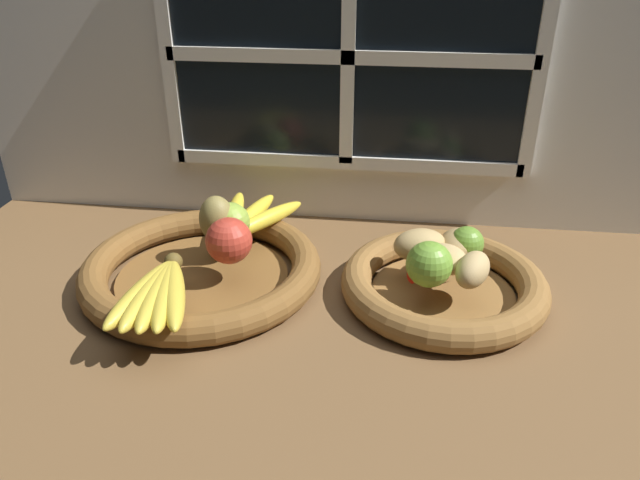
% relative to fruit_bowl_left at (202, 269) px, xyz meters
% --- Properties ---
extents(ground_plane, '(1.40, 0.90, 0.03)m').
position_rel_fruit_bowl_left_xyz_m(ground_plane, '(0.21, -0.02, -0.04)').
color(ground_plane, brown).
extents(back_wall, '(1.40, 0.05, 0.55)m').
position_rel_fruit_bowl_left_xyz_m(back_wall, '(0.21, 0.27, 0.26)').
color(back_wall, silver).
rests_on(back_wall, ground_plane).
extents(fruit_bowl_left, '(0.38, 0.38, 0.05)m').
position_rel_fruit_bowl_left_xyz_m(fruit_bowl_left, '(0.00, 0.00, 0.00)').
color(fruit_bowl_left, brown).
rests_on(fruit_bowl_left, ground_plane).
extents(fruit_bowl_right, '(0.31, 0.31, 0.05)m').
position_rel_fruit_bowl_left_xyz_m(fruit_bowl_right, '(0.38, -0.00, 0.00)').
color(fruit_bowl_right, brown).
rests_on(fruit_bowl_right, ground_plane).
extents(apple_red_right, '(0.07, 0.07, 0.07)m').
position_rel_fruit_bowl_left_xyz_m(apple_red_right, '(0.05, -0.01, 0.06)').
color(apple_red_right, '#B73828').
rests_on(apple_red_right, fruit_bowl_left).
extents(apple_green_back, '(0.07, 0.07, 0.07)m').
position_rel_fruit_bowl_left_xyz_m(apple_green_back, '(0.04, 0.06, 0.06)').
color(apple_green_back, '#8CAD3D').
rests_on(apple_green_back, fruit_bowl_left).
extents(pear_brown, '(0.08, 0.08, 0.08)m').
position_rel_fruit_bowl_left_xyz_m(pear_brown, '(0.02, 0.05, 0.07)').
color(pear_brown, olive).
rests_on(pear_brown, fruit_bowl_left).
extents(banana_bunch_front, '(0.12, 0.19, 0.03)m').
position_rel_fruit_bowl_left_xyz_m(banana_bunch_front, '(-0.02, -0.14, 0.04)').
color(banana_bunch_front, gold).
rests_on(banana_bunch_front, fruit_bowl_left).
extents(banana_bunch_back, '(0.14, 0.19, 0.03)m').
position_rel_fruit_bowl_left_xyz_m(banana_bunch_back, '(0.05, 0.12, 0.04)').
color(banana_bunch_back, yellow).
rests_on(banana_bunch_back, fruit_bowl_left).
extents(potato_back, '(0.08, 0.09, 0.04)m').
position_rel_fruit_bowl_left_xyz_m(potato_back, '(0.40, 0.05, 0.05)').
color(potato_back, '#A38451').
rests_on(potato_back, fruit_bowl_right).
extents(potato_oblong, '(0.10, 0.08, 0.05)m').
position_rel_fruit_bowl_left_xyz_m(potato_oblong, '(0.34, 0.03, 0.05)').
color(potato_oblong, tan).
rests_on(potato_oblong, fruit_bowl_right).
extents(potato_small, '(0.07, 0.09, 0.05)m').
position_rel_fruit_bowl_left_xyz_m(potato_small, '(0.42, -0.03, 0.05)').
color(potato_small, tan).
rests_on(potato_small, fruit_bowl_right).
extents(potato_large, '(0.09, 0.09, 0.04)m').
position_rel_fruit_bowl_left_xyz_m(potato_large, '(0.38, -0.00, 0.05)').
color(potato_large, tan).
rests_on(potato_large, fruit_bowl_right).
extents(lime_near, '(0.07, 0.07, 0.07)m').
position_rel_fruit_bowl_left_xyz_m(lime_near, '(0.35, -0.04, 0.06)').
color(lime_near, '#6B9E33').
rests_on(lime_near, fruit_bowl_right).
extents(lime_far, '(0.05, 0.05, 0.05)m').
position_rel_fruit_bowl_left_xyz_m(lime_far, '(0.41, 0.04, 0.05)').
color(lime_far, olive).
rests_on(lime_far, fruit_bowl_right).
extents(chili_pepper, '(0.12, 0.09, 0.02)m').
position_rel_fruit_bowl_left_xyz_m(chili_pepper, '(0.38, -0.01, 0.04)').
color(chili_pepper, red).
rests_on(chili_pepper, fruit_bowl_right).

